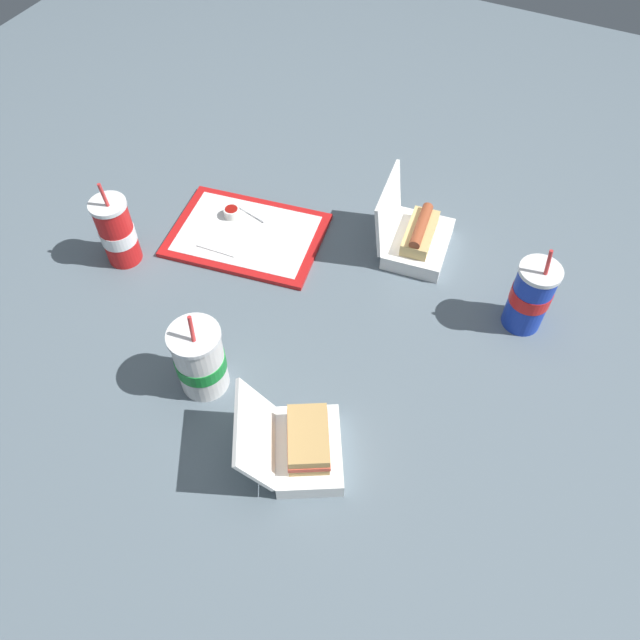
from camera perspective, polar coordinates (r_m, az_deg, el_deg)
ground_plane at (r=1.40m, az=0.47°, el=0.12°), size 3.20×3.20×0.00m
food_tray at (r=1.58m, az=-6.70°, el=7.74°), size 0.41×0.31×0.01m
ketchup_cup at (r=1.61m, az=-8.07°, el=9.74°), size 0.04×0.04×0.02m
napkin_stack at (r=1.57m, az=-8.70°, el=7.44°), size 0.11×0.11×0.00m
plastic_fork at (r=1.63m, az=-6.47°, el=9.81°), size 0.11×0.04×0.00m
clamshell_hotdog_corner at (r=1.53m, az=8.68°, el=7.57°), size 0.19×0.21×0.18m
clamshell_sandwich_center at (r=1.19m, az=-1.60°, el=-11.37°), size 0.25×0.24×0.15m
soda_cup_corner at (r=1.54m, az=-18.07°, el=7.67°), size 0.09×0.09×0.24m
soda_cup_left at (r=1.40m, az=18.69°, el=2.07°), size 0.09×0.09×0.23m
soda_cup_center at (r=1.26m, az=-10.92°, el=-3.58°), size 0.10×0.10×0.23m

